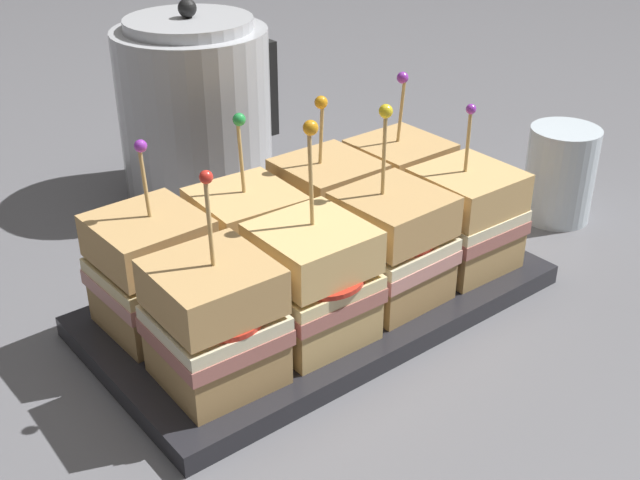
% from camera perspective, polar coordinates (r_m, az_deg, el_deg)
% --- Properties ---
extents(ground_plane, '(6.00, 6.00, 0.00)m').
position_cam_1_polar(ground_plane, '(0.72, 0.00, -4.82)').
color(ground_plane, slate).
extents(serving_platter, '(0.40, 0.21, 0.02)m').
position_cam_1_polar(serving_platter, '(0.72, 0.00, -4.22)').
color(serving_platter, '#232328').
rests_on(serving_platter, ground_plane).
extents(sandwich_front_far_left, '(0.09, 0.09, 0.17)m').
position_cam_1_polar(sandwich_front_far_left, '(0.59, -7.50, -5.89)').
color(sandwich_front_far_left, tan).
rests_on(sandwich_front_far_left, serving_platter).
extents(sandwich_front_center_left, '(0.09, 0.09, 0.18)m').
position_cam_1_polar(sandwich_front_center_left, '(0.63, -0.53, -3.03)').
color(sandwich_front_center_left, tan).
rests_on(sandwich_front_center_left, serving_platter).
extents(sandwich_front_center_right, '(0.09, 0.09, 0.17)m').
position_cam_1_polar(sandwich_front_center_right, '(0.69, 5.15, -0.47)').
color(sandwich_front_center_right, tan).
rests_on(sandwich_front_center_right, serving_platter).
extents(sandwich_front_far_right, '(0.09, 0.09, 0.16)m').
position_cam_1_polar(sandwich_front_far_right, '(0.75, 10.28, 1.54)').
color(sandwich_front_far_right, tan).
rests_on(sandwich_front_far_right, serving_platter).
extents(sandwich_back_far_left, '(0.09, 0.09, 0.16)m').
position_cam_1_polar(sandwich_back_far_left, '(0.66, -11.84, -2.25)').
color(sandwich_back_far_left, tan).
rests_on(sandwich_back_far_left, serving_platter).
extents(sandwich_back_center_left, '(0.09, 0.09, 0.16)m').
position_cam_1_polar(sandwich_back_center_left, '(0.70, -5.21, -0.10)').
color(sandwich_back_center_left, tan).
rests_on(sandwich_back_center_left, serving_platter).
extents(sandwich_back_center_right, '(0.09, 0.09, 0.16)m').
position_cam_1_polar(sandwich_back_center_right, '(0.75, 0.56, 2.11)').
color(sandwich_back_center_right, tan).
rests_on(sandwich_back_center_right, serving_platter).
extents(sandwich_back_far_right, '(0.09, 0.09, 0.16)m').
position_cam_1_polar(sandwich_back_far_right, '(0.80, 5.60, 3.85)').
color(sandwich_back_far_right, tan).
rests_on(sandwich_back_far_right, serving_platter).
extents(kettle_steel, '(0.19, 0.17, 0.22)m').
position_cam_1_polar(kettle_steel, '(0.92, -8.83, 9.18)').
color(kettle_steel, '#B7BABF').
rests_on(kettle_steel, ground_plane).
extents(drinking_glass, '(0.07, 0.07, 0.10)m').
position_cam_1_polar(drinking_glass, '(0.90, 16.69, 4.53)').
color(drinking_glass, silver).
rests_on(drinking_glass, ground_plane).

